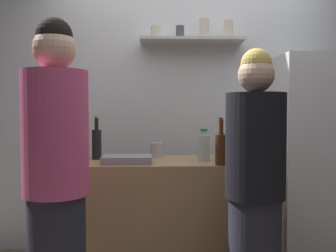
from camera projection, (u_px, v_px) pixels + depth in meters
back_wall_assembly at (189, 106)px, 3.39m from camera, size 4.80×0.32×2.60m
refrigerator at (313, 160)px, 3.04m from camera, size 0.62×0.60×1.70m
counter at (168, 221)px, 2.72m from camera, size 1.51×0.62×0.90m
baking_pan at (127, 159)px, 2.55m from camera, size 0.34×0.24×0.05m
utensil_holder at (157, 150)px, 2.86m from camera, size 0.10×0.10×0.22m
wine_bottle_dark_glass at (97, 143)px, 2.74m from camera, size 0.07×0.07×0.33m
wine_bottle_amber_glass at (221, 148)px, 2.45m from camera, size 0.08×0.08×0.31m
wine_bottle_pale_glass at (221, 144)px, 2.73m from camera, size 0.07×0.07×0.31m
water_bottle_plastic at (204, 147)px, 2.64m from camera, size 0.08×0.08×0.23m
person_pink_top at (56, 186)px, 1.93m from camera, size 0.34×0.34×1.74m
person_blonde at (255, 192)px, 2.11m from camera, size 0.34×0.34×1.61m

